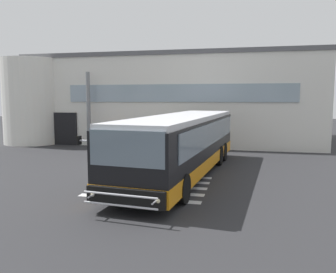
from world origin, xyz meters
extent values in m
cube|color=#2B2B2D|center=(0.00, 0.00, -0.01)|extent=(80.00, 90.00, 0.02)
cube|color=silver|center=(2.00, -6.00, 0.00)|extent=(4.40, 0.36, 0.01)
cube|color=silver|center=(2.00, -5.10, 0.00)|extent=(4.40, 0.36, 0.01)
cube|color=silver|center=(2.00, -4.20, 0.00)|extent=(4.40, 0.36, 0.01)
cube|color=silver|center=(2.00, -3.30, 0.00)|extent=(4.40, 0.36, 0.01)
cube|color=silver|center=(2.00, -2.40, 0.00)|extent=(4.40, 0.36, 0.01)
cube|color=silver|center=(0.00, 12.00, 3.20)|extent=(21.80, 12.00, 6.40)
cube|color=#56565B|center=(0.00, 12.00, 6.55)|extent=(22.00, 12.20, 0.30)
cylinder|color=silver|center=(-10.40, 6.50, 3.20)|extent=(4.40, 4.40, 6.40)
cube|color=black|center=(-7.40, 5.95, 1.20)|extent=(1.80, 0.16, 2.40)
cube|color=#8C9EAD|center=(1.00, 5.96, 3.80)|extent=(15.80, 0.10, 1.20)
cylinder|color=slate|center=(-5.26, 5.40, 2.64)|extent=(0.28, 0.28, 5.29)
cube|color=black|center=(2.85, -1.96, 1.42)|extent=(3.72, 12.07, 2.15)
cube|color=orange|center=(2.85, -1.96, 0.62)|extent=(3.77, 12.11, 0.55)
cube|color=silver|center=(2.85, -1.96, 2.60)|extent=(3.61, 11.86, 0.20)
cube|color=slate|center=(2.26, -7.82, 2.02)|extent=(2.35, 0.35, 1.05)
cube|color=slate|center=(4.17, -1.80, 1.92)|extent=(1.11, 10.62, 0.95)
cube|color=slate|center=(1.59, -1.54, 1.92)|extent=(1.11, 10.62, 0.95)
cube|color=black|center=(2.26, -7.82, 2.38)|extent=(2.15, 0.31, 0.28)
cube|color=black|center=(2.25, -7.95, 0.63)|extent=(2.46, 0.44, 0.52)
sphere|color=beige|center=(3.26, -8.09, 0.65)|extent=(0.18, 0.18, 0.18)
sphere|color=beige|center=(1.22, -7.89, 0.65)|extent=(0.18, 0.18, 0.18)
cylinder|color=#B7B7BF|center=(0.79, -7.47, 2.17)|extent=(0.40, 0.09, 0.05)
cube|color=black|center=(0.59, -7.45, 2.17)|extent=(0.06, 0.20, 0.28)
cylinder|color=black|center=(3.60, -6.20, 0.50)|extent=(0.40, 1.02, 1.00)
cylinder|color=black|center=(1.27, -5.96, 0.50)|extent=(0.40, 1.02, 1.00)
cylinder|color=black|center=(4.29, 0.64, 0.50)|extent=(0.40, 1.02, 1.00)
cylinder|color=black|center=(1.95, 0.88, 0.50)|extent=(0.40, 1.02, 1.00)
cylinder|color=black|center=(4.42, 1.93, 0.50)|extent=(0.40, 1.02, 1.00)
cylinder|color=black|center=(2.08, 2.17, 0.50)|extent=(0.40, 1.02, 1.00)
cylinder|color=#B7B7BF|center=(2.21, -8.32, 0.50)|extent=(2.24, 0.28, 0.06)
cylinder|color=#B7B7BF|center=(2.21, -8.32, 0.80)|extent=(2.24, 0.28, 0.06)
cylinder|color=#B7B7BF|center=(3.20, -8.22, 0.65)|extent=(0.10, 0.50, 0.05)
cylinder|color=#B7B7BF|center=(1.26, -8.02, 0.65)|extent=(0.10, 0.50, 0.05)
cylinder|color=#2D2D33|center=(-4.37, 4.24, 0.42)|extent=(0.15, 0.15, 0.85)
cylinder|color=#2D2D33|center=(-4.54, 4.34, 0.42)|extent=(0.15, 0.15, 0.85)
cube|color=#2659A5|center=(-4.46, 4.29, 1.14)|extent=(0.44, 0.37, 0.58)
sphere|color=tan|center=(-4.46, 4.29, 1.56)|extent=(0.23, 0.23, 0.23)
cylinder|color=#2659A5|center=(-4.23, 4.17, 1.09)|extent=(0.09, 0.09, 0.55)
cylinder|color=#2659A5|center=(-4.68, 4.41, 1.09)|extent=(0.09, 0.09, 0.55)
cube|color=black|center=(-4.38, 4.44, 1.12)|extent=(0.35, 0.30, 0.44)
cylinder|color=#1E2338|center=(-3.11, 4.67, 0.42)|extent=(0.15, 0.15, 0.85)
cylinder|color=#1E2338|center=(-3.26, 4.53, 0.42)|extent=(0.15, 0.15, 0.85)
cube|color=#B23333|center=(-3.19, 4.60, 1.14)|extent=(0.43, 0.42, 0.58)
sphere|color=tan|center=(-3.19, 4.60, 1.56)|extent=(0.23, 0.23, 0.23)
cylinder|color=#B23333|center=(-3.01, 4.78, 1.09)|extent=(0.09, 0.09, 0.55)
cylinder|color=#B23333|center=(-3.36, 4.43, 1.09)|extent=(0.09, 0.09, 0.55)
cylinder|color=yellow|center=(0.60, 3.60, 0.45)|extent=(0.18, 0.18, 0.90)
camera|label=1|loc=(5.53, -17.02, 3.47)|focal=36.58mm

